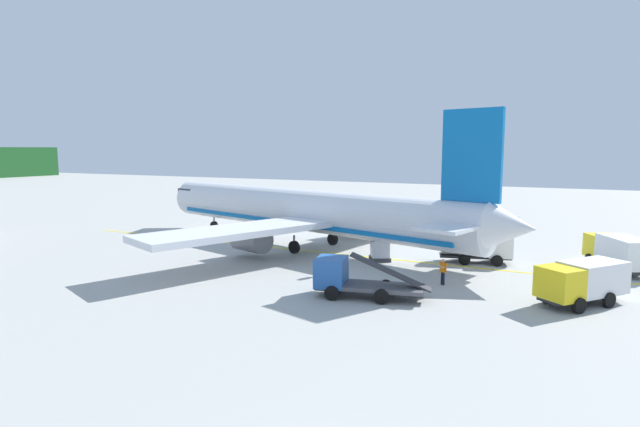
{
  "coord_description": "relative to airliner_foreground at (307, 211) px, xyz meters",
  "views": [
    {
      "loc": [
        -10.34,
        -5.17,
        9.1
      ],
      "look_at": [
        29.77,
        14.86,
        3.38
      ],
      "focal_mm": 28.41,
      "sensor_mm": 36.0,
      "label": 1
    }
  ],
  "objects": [
    {
      "name": "airliner_foreground",
      "position": [
        0.0,
        0.0,
        0.0
      ],
      "size": [
        34.23,
        41.0,
        11.9
      ],
      "color": "silver",
      "rests_on": "ground"
    },
    {
      "name": "service_truck_fuel",
      "position": [
        -8.04,
        -22.61,
        -1.95
      ],
      "size": [
        5.76,
        5.19,
        2.49
      ],
      "color": "yellow",
      "rests_on": "ground"
    },
    {
      "name": "service_truck_baggage",
      "position": [
        2.55,
        -25.14,
        -1.88
      ],
      "size": [
        6.42,
        4.68,
        2.67
      ],
      "color": "yellow",
      "rests_on": "ground"
    },
    {
      "name": "service_truck_catering",
      "position": [
        0.61,
        -15.22,
        -2.0
      ],
      "size": [
        3.38,
        5.8,
        2.4
      ],
      "color": "white",
      "rests_on": "ground"
    },
    {
      "name": "service_truck_pushback",
      "position": [
        -12.63,
        -9.8,
        -2.23
      ],
      "size": [
        3.55,
        7.23,
        2.74
      ],
      "color": "#2659A5",
      "rests_on": "ground"
    },
    {
      "name": "cargo_container_near",
      "position": [
        -2.15,
        -7.91,
        -2.53
      ],
      "size": [
        2.2,
        2.2,
        1.82
      ],
      "color": "#333338",
      "rests_on": "ground"
    },
    {
      "name": "crew_marshaller",
      "position": [
        -7.35,
        -14.31,
        -2.34
      ],
      "size": [
        0.44,
        0.54,
        1.77
      ],
      "color": "#191E33",
      "rests_on": "ground"
    },
    {
      "name": "crew_loader_left",
      "position": [
        -8.9,
        -5.88,
        -2.44
      ],
      "size": [
        0.61,
        0.35,
        1.62
      ],
      "color": "#191E33",
      "rests_on": "ground"
    },
    {
      "name": "apron_guide_line",
      "position": [
        -1.3,
        -4.45,
        -3.39
      ],
      "size": [
        0.3,
        60.0,
        0.01
      ],
      "primitive_type": "cube",
      "color": "yellow",
      "rests_on": "ground"
    }
  ]
}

